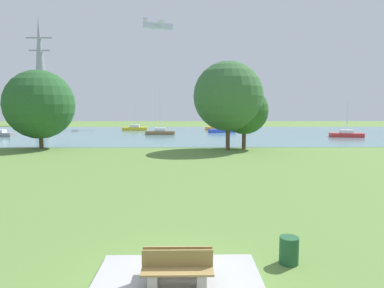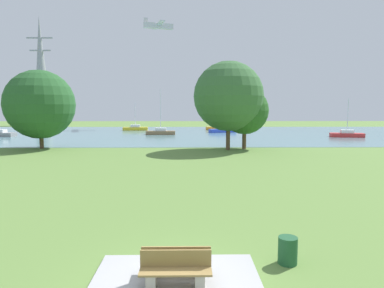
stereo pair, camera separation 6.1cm
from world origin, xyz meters
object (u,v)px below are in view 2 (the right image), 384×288
at_px(tree_east_far, 245,111).
at_px(light_aircraft, 158,26).
at_px(sailboat_red, 347,134).
at_px(sailboat_yellow, 135,128).
at_px(electricity_pylon, 41,71).
at_px(sailboat_gray, 0,134).
at_px(tree_west_far, 228,96).
at_px(litter_bin, 288,250).
at_px(sailboat_orange, 218,128).
at_px(sailboat_blue, 222,130).
at_px(bench_facing_water, 176,263).
at_px(tree_west_near, 40,105).
at_px(bench_facing_inland, 176,273).
at_px(sailboat_brown, 161,132).

distance_m(tree_east_far, light_aircraft, 44.81).
height_order(sailboat_red, light_aircraft, light_aircraft).
height_order(sailboat_yellow, electricity_pylon, electricity_pylon).
distance_m(sailboat_gray, sailboat_red, 53.19).
xyz_separation_m(tree_west_far, tree_east_far, (1.88, 0.87, -1.51)).
height_order(litter_bin, tree_east_far, tree_east_far).
bearing_deg(sailboat_red, tree_west_far, -142.74).
bearing_deg(sailboat_orange, sailboat_red, -43.17).
bearing_deg(sailboat_orange, sailboat_blue, -88.89).
xyz_separation_m(sailboat_gray, tree_west_far, (33.34, -16.78, 5.23)).
bearing_deg(sailboat_gray, bench_facing_water, -57.16).
bearing_deg(litter_bin, sailboat_blue, 86.34).
bearing_deg(bench_facing_water, tree_west_near, 118.54).
bearing_deg(tree_west_near, litter_bin, -55.92).
bearing_deg(tree_east_far, bench_facing_inland, -102.54).
bearing_deg(tree_west_near, sailboat_yellow, 78.83).
distance_m(litter_bin, tree_west_near, 34.15).
distance_m(sailboat_orange, light_aircraft, 26.16).
height_order(sailboat_orange, sailboat_blue, same).
distance_m(litter_bin, sailboat_orange, 58.89).
bearing_deg(sailboat_brown, tree_west_near, -121.37).
bearing_deg(litter_bin, sailboat_gray, 126.24).
height_order(sailboat_red, electricity_pylon, electricity_pylon).
height_order(sailboat_yellow, tree_west_far, tree_west_far).
xyz_separation_m(bench_facing_water, bench_facing_inland, (0.00, -0.54, 0.00)).
bearing_deg(sailboat_brown, litter_bin, -81.05).
relative_size(sailboat_yellow, tree_west_far, 0.57).
bearing_deg(sailboat_orange, tree_east_far, -89.84).
xyz_separation_m(sailboat_brown, light_aircraft, (-1.88, 19.81, 21.54)).
relative_size(bench_facing_inland, sailboat_brown, 0.24).
height_order(bench_facing_water, sailboat_yellow, sailboat_yellow).
distance_m(bench_facing_inland, sailboat_orange, 60.60).
bearing_deg(sailboat_red, bench_facing_inland, -119.40).
distance_m(sailboat_brown, light_aircraft, 29.33).
relative_size(litter_bin, sailboat_yellow, 0.15).
bearing_deg(light_aircraft, tree_west_near, -104.03).
distance_m(sailboat_red, electricity_pylon, 70.97).
xyz_separation_m(bench_facing_water, electricity_pylon, (-35.90, 77.90, 12.89)).
bearing_deg(tree_east_far, litter_bin, -96.71).
relative_size(sailboat_orange, electricity_pylon, 0.20).
bearing_deg(sailboat_blue, electricity_pylon, 149.25).
bearing_deg(sailboat_brown, tree_east_far, -61.13).
xyz_separation_m(sailboat_gray, sailboat_blue, (35.26, 8.15, -0.00)).
bearing_deg(sailboat_gray, electricity_pylon, 102.11).
distance_m(sailboat_orange, sailboat_gray, 38.28).
distance_m(tree_west_far, electricity_pylon, 64.94).
distance_m(bench_facing_water, sailboat_blue, 53.07).
bearing_deg(tree_east_far, tree_west_near, 179.06).
bearing_deg(tree_west_near, electricity_pylon, 112.37).
height_order(sailboat_brown, tree_west_near, tree_west_near).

